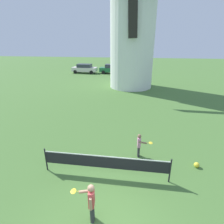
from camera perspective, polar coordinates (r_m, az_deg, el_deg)
ground_plane at (r=6.83m, az=-2.95°, el=-31.02°), size 120.00×120.00×0.00m
windmill at (r=22.65m, az=6.54°, el=25.88°), size 9.46×5.80×15.06m
tennis_net at (r=7.88m, az=-2.15°, el=-15.43°), size 5.34×0.06×1.10m
player_near at (r=6.28m, az=-6.59°, el=-25.93°), size 0.82×0.48×1.43m
player_far at (r=9.12m, az=8.57°, el=-9.90°), size 0.74×0.45×1.23m
stray_ball at (r=9.48m, az=24.95°, el=-14.77°), size 0.24×0.24×0.24m
parked_car_cream at (r=33.46m, az=-8.57°, el=13.34°), size 4.39×2.04×1.56m
parked_car_green at (r=32.67m, az=0.24°, el=13.38°), size 4.51×1.91×1.56m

